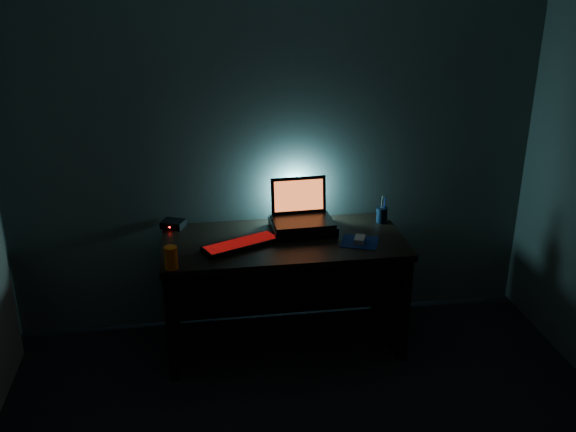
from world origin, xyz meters
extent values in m
cube|color=#46504C|center=(0.00, 2.00, 1.25)|extent=(3.50, 0.00, 2.50)
cube|color=black|center=(0.00, 1.62, 0.73)|extent=(1.50, 0.70, 0.04)
cube|color=black|center=(-0.71, 1.62, 0.35)|extent=(0.06, 0.64, 0.71)
cube|color=black|center=(0.71, 1.62, 0.35)|extent=(0.06, 0.64, 0.71)
cube|color=black|center=(0.00, 1.95, 0.35)|extent=(1.38, 0.02, 0.65)
cube|color=black|center=(0.14, 1.73, 0.78)|extent=(0.41, 0.32, 0.06)
cube|color=black|center=(0.14, 1.73, 0.82)|extent=(0.39, 0.28, 0.02)
cube|color=black|center=(0.13, 1.86, 0.95)|extent=(0.36, 0.06, 0.24)
cube|color=#E84E18|center=(0.13, 1.85, 0.95)|extent=(0.32, 0.04, 0.20)
cube|color=black|center=(-0.27, 1.56, 0.76)|extent=(0.49, 0.33, 0.03)
cube|color=red|center=(-0.27, 1.56, 0.78)|extent=(0.46, 0.30, 0.00)
cube|color=#0B1B4F|center=(0.46, 1.51, 0.75)|extent=(0.28, 0.27, 0.00)
cube|color=gray|center=(0.46, 1.51, 0.77)|extent=(0.09, 0.12, 0.03)
cylinder|color=black|center=(0.68, 1.80, 0.80)|extent=(0.08, 0.08, 0.10)
cylinder|color=#FF620D|center=(-0.68, 1.32, 0.82)|extent=(0.10, 0.10, 0.13)
cube|color=black|center=(-0.68, 1.92, 0.77)|extent=(0.17, 0.16, 0.05)
sphere|color=#FF0C07|center=(-0.70, 1.86, 0.77)|extent=(0.01, 0.01, 0.01)
camera|label=1|loc=(-0.51, -1.98, 2.38)|focal=40.00mm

